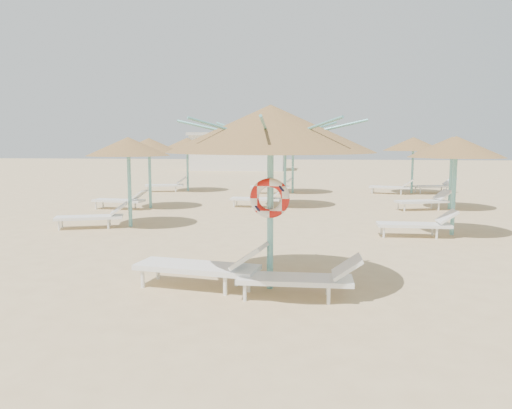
# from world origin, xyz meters

# --- Properties ---
(ground) EXTENTS (120.00, 120.00, 0.00)m
(ground) POSITION_xyz_m (0.00, 0.00, 0.00)
(ground) COLOR tan
(ground) RESTS_ON ground
(main_palapa) EXTENTS (3.50, 3.50, 3.14)m
(main_palapa) POSITION_xyz_m (-0.17, -0.28, 2.73)
(main_palapa) COLOR #6AB9B8
(main_palapa) RESTS_ON ground
(lounger_main_a) EXTENTS (2.39, 1.08, 0.84)m
(lounger_main_a) POSITION_xyz_m (-1.28, -0.41, 0.40)
(lounger_main_a) COLOR white
(lounger_main_a) RESTS_ON ground
(lounger_main_b) EXTENTS (2.00, 0.61, 0.73)m
(lounger_main_b) POSITION_xyz_m (0.41, -0.78, 0.35)
(lounger_main_b) COLOR white
(lounger_main_b) RESTS_ON ground
(palapa_field) EXTENTS (20.58, 14.12, 2.72)m
(palapa_field) POSITION_xyz_m (0.97, 11.26, 2.31)
(palapa_field) COLOR #6AB9B8
(palapa_field) RESTS_ON ground
(service_hut) EXTENTS (8.40, 4.40, 3.25)m
(service_hut) POSITION_xyz_m (-6.00, 35.00, 1.64)
(service_hut) COLOR silver
(service_hut) RESTS_ON ground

